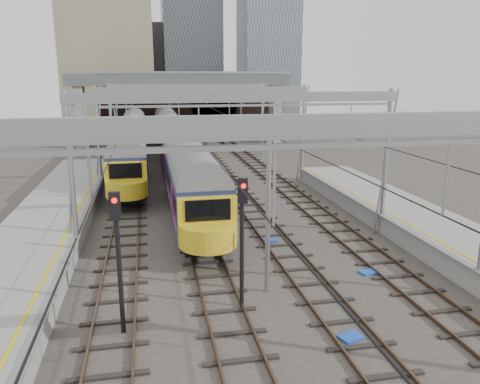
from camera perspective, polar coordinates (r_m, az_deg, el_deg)
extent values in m
plane|color=#38332D|center=(17.98, 4.94, -14.70)|extent=(160.00, 160.00, 0.00)
cube|color=gray|center=(20.18, -27.02, -11.20)|extent=(4.20, 55.00, 1.10)
cube|color=slate|center=(19.51, -21.31, -9.85)|extent=(0.35, 55.00, 0.12)
cube|color=gold|center=(19.58, -22.78, -9.70)|extent=(0.12, 55.00, 0.01)
cube|color=#4C3828|center=(31.38, -14.84, -2.31)|extent=(0.08, 80.00, 0.16)
cube|color=#4C3828|center=(31.32, -12.21, -2.19)|extent=(0.08, 80.00, 0.16)
cube|color=black|center=(31.36, -13.52, -2.39)|extent=(2.40, 80.00, 0.14)
cube|color=#4C3828|center=(31.36, -7.53, -1.97)|extent=(0.08, 80.00, 0.16)
cube|color=#4C3828|center=(31.48, -4.91, -1.84)|extent=(0.08, 80.00, 0.16)
cube|color=black|center=(31.43, -6.22, -2.04)|extent=(2.40, 80.00, 0.14)
cube|color=#4C3828|center=(31.84, -0.33, -1.60)|extent=(0.08, 80.00, 0.16)
cube|color=#4C3828|center=(32.14, 2.19, -1.47)|extent=(0.08, 80.00, 0.16)
cube|color=black|center=(32.00, 0.93, -1.67)|extent=(2.40, 80.00, 0.14)
cube|color=#4C3828|center=(32.81, 6.54, -1.23)|extent=(0.08, 80.00, 0.16)
cube|color=#4C3828|center=(33.27, 8.91, -1.09)|extent=(0.08, 80.00, 0.16)
cube|color=black|center=(33.06, 7.73, -1.29)|extent=(2.40, 80.00, 0.14)
cube|color=gray|center=(10.25, 15.26, 7.89)|extent=(16.80, 0.28, 0.50)
cylinder|color=gray|center=(23.86, -19.88, 1.96)|extent=(0.24, 0.24, 8.00)
cylinder|color=gray|center=(26.81, 17.33, 3.39)|extent=(0.24, 0.24, 8.00)
cube|color=gray|center=(23.60, -0.17, 11.48)|extent=(16.80, 0.28, 0.50)
cylinder|color=gray|center=(37.59, -16.88, 6.27)|extent=(0.24, 0.24, 8.00)
cylinder|color=gray|center=(39.53, 7.66, 7.08)|extent=(0.24, 0.24, 8.00)
cube|color=gray|center=(37.42, -4.41, 12.32)|extent=(16.80, 0.28, 0.50)
cylinder|color=gray|center=(51.47, -15.48, 8.26)|extent=(0.24, 0.24, 8.00)
cylinder|color=gray|center=(52.90, 2.73, 8.88)|extent=(0.24, 0.24, 8.00)
cube|color=gray|center=(51.34, -6.36, 12.68)|extent=(16.80, 0.28, 0.50)
cylinder|color=gray|center=(63.40, -14.76, 9.27)|extent=(0.24, 0.24, 8.00)
cylinder|color=gray|center=(64.57, 0.13, 9.79)|extent=(0.24, 0.24, 8.00)
cube|color=gray|center=(63.30, -7.36, 12.86)|extent=(16.80, 0.28, 0.50)
cube|color=black|center=(30.33, -14.10, 7.62)|extent=(0.03, 80.00, 0.03)
cube|color=black|center=(30.40, -6.49, 7.96)|extent=(0.03, 80.00, 0.03)
cube|color=black|center=(30.99, 0.97, 8.15)|extent=(0.03, 80.00, 0.03)
cube|color=black|center=(32.07, 8.05, 8.21)|extent=(0.03, 80.00, 0.03)
cube|color=black|center=(67.58, -5.80, 10.33)|extent=(26.00, 2.00, 9.00)
cube|color=black|center=(67.07, -3.10, 8.72)|extent=(6.50, 0.10, 5.20)
cylinder|color=black|center=(66.89, -3.13, 10.94)|extent=(6.50, 0.10, 6.50)
cube|color=black|center=(66.73, -16.04, 7.24)|extent=(6.00, 1.50, 3.00)
cube|color=gray|center=(61.81, -18.89, 8.97)|extent=(1.20, 2.50, 8.20)
cube|color=gray|center=(63.62, 4.34, 9.78)|extent=(1.20, 2.50, 8.20)
cube|color=#56615A|center=(61.30, -7.23, 13.40)|extent=(28.00, 3.00, 1.40)
cube|color=gray|center=(61.30, -7.26, 14.24)|extent=(28.00, 3.00, 0.30)
cube|color=tan|center=(81.35, -15.68, 15.07)|extent=(14.00, 12.00, 22.00)
cube|color=#4C5660|center=(87.87, -5.98, 18.63)|extent=(10.00, 10.00, 32.00)
cube|color=gray|center=(95.17, -10.05, 13.91)|extent=(18.00, 14.00, 18.00)
cube|color=black|center=(53.38, -8.45, 4.84)|extent=(2.17, 64.39, 0.70)
cube|color=#16224D|center=(53.13, -8.52, 6.85)|extent=(2.76, 64.39, 2.47)
cylinder|color=slate|center=(52.99, -8.57, 8.17)|extent=(2.71, 63.89, 2.71)
cube|color=black|center=(53.08, -8.54, 7.27)|extent=(2.78, 63.19, 0.74)
cube|color=#CB3F83|center=(53.21, -8.50, 6.11)|extent=(2.78, 63.39, 0.12)
cube|color=gold|center=(21.49, -3.96, -3.63)|extent=(2.71, 0.60, 2.27)
cube|color=black|center=(21.15, -3.93, -2.23)|extent=(2.07, 0.08, 0.99)
cube|color=black|center=(47.26, -12.90, 3.48)|extent=(2.16, 31.84, 0.70)
cube|color=#16224D|center=(46.97, -13.02, 5.73)|extent=(2.75, 31.84, 2.46)
cylinder|color=slate|center=(46.82, -13.10, 7.22)|extent=(2.70, 31.34, 2.70)
cube|color=black|center=(46.92, -13.05, 6.21)|extent=(2.77, 30.64, 0.74)
cube|color=#CB3F83|center=(47.07, -12.98, 4.91)|extent=(2.77, 30.84, 0.12)
cube|color=gold|center=(31.16, -13.71, 1.51)|extent=(2.70, 0.60, 2.26)
cube|color=black|center=(30.88, -13.79, 2.52)|extent=(2.06, 0.08, 0.98)
cylinder|color=black|center=(16.29, -14.50, -8.74)|extent=(0.16, 0.16, 4.89)
cube|color=black|center=(15.44, -15.01, -1.64)|extent=(0.36, 0.18, 0.92)
sphere|color=red|center=(15.27, -15.08, -1.02)|extent=(0.18, 0.18, 0.18)
cylinder|color=black|center=(17.51, 0.21, -6.59)|extent=(0.16, 0.16, 4.92)
cube|color=black|center=(16.71, 0.34, 0.13)|extent=(0.40, 0.28, 0.92)
sphere|color=red|center=(16.55, 0.43, 0.73)|extent=(0.18, 0.18, 0.18)
cube|color=blue|center=(16.93, 13.33, -16.82)|extent=(0.92, 0.79, 0.09)
cube|color=blue|center=(25.29, 3.64, -5.89)|extent=(0.84, 0.63, 0.09)
cube|color=blue|center=(22.07, 15.41, -9.42)|extent=(0.85, 0.67, 0.09)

